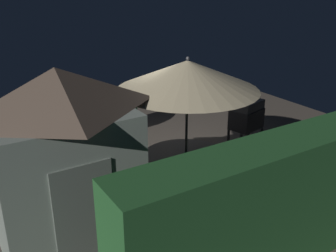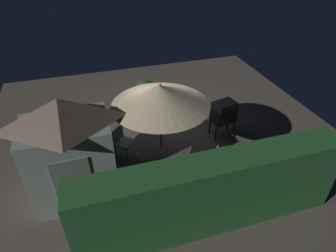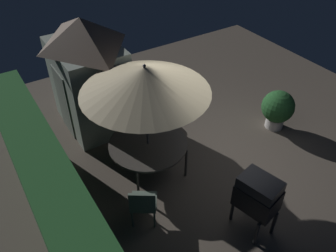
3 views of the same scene
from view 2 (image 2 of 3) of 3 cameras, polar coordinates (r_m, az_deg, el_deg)
The scene contains 10 objects.
ground_plane at distance 9.25m, azimuth -0.78°, elevation -1.70°, with size 11.00×11.00×0.00m, color brown.
hedge_backdrop at distance 6.20m, azimuth 8.62°, elevation -13.30°, with size 5.71×0.71×1.85m.
garden_shed at distance 6.86m, azimuth -18.99°, elevation -4.47°, with size 1.99×1.45×2.69m.
patio_table at distance 7.62m, azimuth -1.34°, elevation -4.06°, with size 1.60×1.60×0.76m.
patio_umbrella at distance 6.77m, azimuth -1.51°, elevation 6.00°, with size 2.38×2.38×2.55m.
bbq_grill at distance 8.91m, azimuth 10.97°, elevation 2.62°, with size 0.80×0.65×1.20m.
chair_near_shed at distance 7.54m, azimuth 8.38°, elevation -7.02°, with size 0.64×0.64×0.90m.
chair_far_side at distance 8.27m, azimuth -9.10°, elevation -2.72°, with size 0.65×0.65×0.90m.
potted_plant_by_shed at distance 10.52m, azimuth -4.52°, elevation 6.69°, with size 0.78×0.78×0.99m.
potted_plant_by_grill at distance 8.36m, azimuth -14.97°, elevation -4.42°, with size 0.40×0.40×0.67m.
Camera 2 is at (2.07, 7.14, 5.50)m, focal length 30.76 mm.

